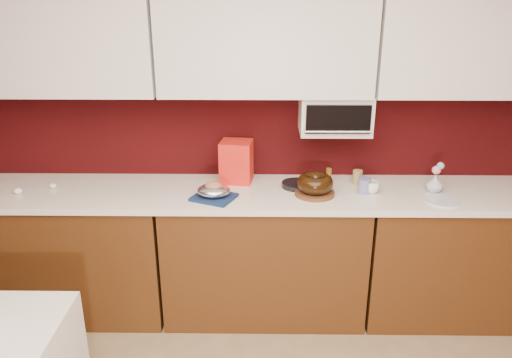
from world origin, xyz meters
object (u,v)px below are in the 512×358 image
object	(u,v)px
foil_ham_nest	(214,191)
flower_vase	(435,182)
bundt_cake	(315,183)
pandoro_box	(236,161)
coffee_mug	(372,186)
blue_jar	(364,186)
toaster_oven	(335,113)

from	to	relation	value
foil_ham_nest	flower_vase	bearing A→B (deg)	5.53
bundt_cake	pandoro_box	xyz separation A→B (m)	(-0.51, 0.24, 0.06)
pandoro_box	foil_ham_nest	bearing A→B (deg)	-104.84
pandoro_box	coffee_mug	distance (m)	0.90
bundt_cake	flower_vase	bearing A→B (deg)	4.80
blue_jar	bundt_cake	bearing A→B (deg)	-173.45
foil_ham_nest	coffee_mug	xyz separation A→B (m)	(1.00, 0.11, -0.01)
pandoro_box	flower_vase	distance (m)	1.30
toaster_oven	coffee_mug	bearing A→B (deg)	-38.59
foil_ham_nest	flower_vase	distance (m)	1.42
pandoro_box	blue_jar	world-z (taller)	pandoro_box
foil_ham_nest	flower_vase	world-z (taller)	flower_vase
bundt_cake	blue_jar	distance (m)	0.32
toaster_oven	pandoro_box	xyz separation A→B (m)	(-0.64, 0.01, -0.33)
toaster_oven	flower_vase	distance (m)	0.78
foil_ham_nest	coffee_mug	distance (m)	1.01
toaster_oven	blue_jar	bearing A→B (deg)	-45.69
toaster_oven	foil_ham_nest	distance (m)	0.92
bundt_cake	foil_ham_nest	distance (m)	0.64
toaster_oven	blue_jar	size ratio (longest dim) A/B	4.54
bundt_cake	flower_vase	distance (m)	0.78
coffee_mug	blue_jar	xyz separation A→B (m)	(-0.05, -0.00, 0.00)
flower_vase	blue_jar	bearing A→B (deg)	-176.42
coffee_mug	flower_vase	world-z (taller)	flower_vase
coffee_mug	bundt_cake	bearing A→B (deg)	-173.80
toaster_oven	pandoro_box	distance (m)	0.72
toaster_oven	blue_jar	distance (m)	0.50
flower_vase	toaster_oven	bearing A→B (deg)	165.84
foil_ham_nest	coffee_mug	bearing A→B (deg)	6.33
toaster_oven	bundt_cake	bearing A→B (deg)	-120.30
foil_ham_nest	blue_jar	world-z (taller)	blue_jar
flower_vase	foil_ham_nest	bearing A→B (deg)	-174.47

